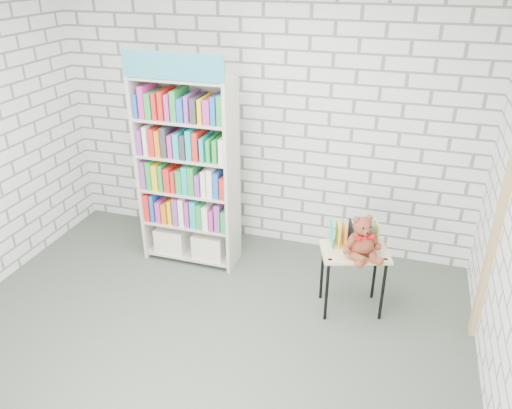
% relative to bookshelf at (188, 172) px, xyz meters
% --- Properties ---
extents(ground, '(4.50, 4.50, 0.00)m').
position_rel_bookshelf_xyz_m(ground, '(0.59, -1.36, -1.00)').
color(ground, '#434E42').
rests_on(ground, ground).
extents(room_shell, '(4.52, 4.02, 2.81)m').
position_rel_bookshelf_xyz_m(room_shell, '(0.59, -1.36, 0.78)').
color(room_shell, silver).
rests_on(room_shell, ground).
extents(bookshelf, '(0.98, 0.38, 2.20)m').
position_rel_bookshelf_xyz_m(bookshelf, '(0.00, 0.00, 0.00)').
color(bookshelf, beige).
rests_on(bookshelf, ground).
extents(display_table, '(0.68, 0.56, 0.63)m').
position_rel_bookshelf_xyz_m(display_table, '(1.74, -0.39, -0.46)').
color(display_table, '#DABD82').
rests_on(display_table, ground).
extents(table_books, '(0.44, 0.30, 0.24)m').
position_rel_bookshelf_xyz_m(table_books, '(1.71, -0.30, -0.25)').
color(table_books, '#2BBDA9').
rests_on(table_books, display_table).
extents(teddy_bear, '(0.36, 0.35, 0.38)m').
position_rel_bookshelf_xyz_m(teddy_bear, '(1.80, -0.47, -0.22)').
color(teddy_bear, brown).
rests_on(teddy_bear, display_table).
extents(door_trim, '(0.05, 0.12, 2.10)m').
position_rel_bookshelf_xyz_m(door_trim, '(2.81, -0.41, 0.05)').
color(door_trim, tan).
rests_on(door_trim, ground).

